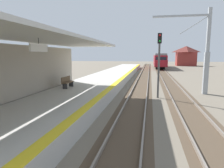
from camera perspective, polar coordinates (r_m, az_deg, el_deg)
station_platform at (r=17.22m, az=-7.20°, el=-1.79°), size 5.00×80.00×0.91m
track_pair_nearest_platform at (r=20.41m, az=8.24°, el=-1.36°), size 2.34×120.00×0.16m
track_pair_middle at (r=20.54m, az=17.76°, el=-1.61°), size 2.34×120.00×0.16m
approaching_train at (r=55.45m, az=13.66°, el=6.84°), size 2.93×19.60×4.76m
rail_signal_post at (r=16.24m, az=13.53°, el=7.16°), size 0.32×0.34×5.20m
catenary_pylon_far_side at (r=19.23m, az=25.10°, el=7.99°), size 5.00×0.40×7.50m
platform_bench at (r=16.04m, az=-12.93°, el=0.65°), size 0.45×1.60×0.88m
distant_trackside_house at (r=69.05m, az=20.73°, el=7.77°), size 6.60×5.28×6.40m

